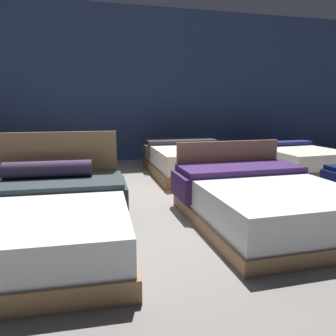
{
  "coord_description": "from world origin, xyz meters",
  "views": [
    {
      "loc": [
        -0.77,
        -4.37,
        1.34
      ],
      "look_at": [
        0.38,
        -0.01,
        0.45
      ],
      "focal_mm": 35.13,
      "sensor_mm": 36.0,
      "label": 1
    }
  ],
  "objects_px": {
    "bed_6": "(189,160)",
    "bed_7": "(293,158)",
    "bed_2": "(263,201)",
    "bed_1": "(40,220)",
    "bed_5": "(59,170)"
  },
  "relations": [
    {
      "from": "bed_6",
      "to": "bed_7",
      "type": "distance_m",
      "value": 2.28
    },
    {
      "from": "bed_2",
      "to": "bed_7",
      "type": "relative_size",
      "value": 1.01
    },
    {
      "from": "bed_1",
      "to": "bed_2",
      "type": "height_order",
      "value": "bed_1"
    },
    {
      "from": "bed_5",
      "to": "bed_6",
      "type": "height_order",
      "value": "bed_6"
    },
    {
      "from": "bed_1",
      "to": "bed_5",
      "type": "distance_m",
      "value": 2.77
    },
    {
      "from": "bed_2",
      "to": "bed_5",
      "type": "height_order",
      "value": "bed_2"
    },
    {
      "from": "bed_5",
      "to": "bed_6",
      "type": "bearing_deg",
      "value": -3.62
    },
    {
      "from": "bed_6",
      "to": "bed_7",
      "type": "height_order",
      "value": "bed_6"
    },
    {
      "from": "bed_7",
      "to": "bed_1",
      "type": "bearing_deg",
      "value": -153.33
    },
    {
      "from": "bed_1",
      "to": "bed_6",
      "type": "distance_m",
      "value": 3.63
    },
    {
      "from": "bed_1",
      "to": "bed_2",
      "type": "relative_size",
      "value": 1.07
    },
    {
      "from": "bed_1",
      "to": "bed_5",
      "type": "relative_size",
      "value": 1.07
    },
    {
      "from": "bed_7",
      "to": "bed_2",
      "type": "bearing_deg",
      "value": -134.06
    },
    {
      "from": "bed_2",
      "to": "bed_7",
      "type": "height_order",
      "value": "bed_2"
    },
    {
      "from": "bed_5",
      "to": "bed_1",
      "type": "bearing_deg",
      "value": -93.1
    }
  ]
}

